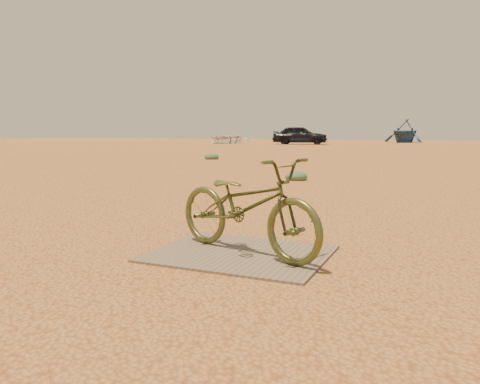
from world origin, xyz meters
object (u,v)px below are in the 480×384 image
at_px(plywood_board, 240,253).
at_px(boat_near_left, 225,138).
at_px(boat_far_left, 405,131).
at_px(car, 300,135).
at_px(bicycle, 246,205).

height_order(plywood_board, boat_near_left, boat_near_left).
bearing_deg(boat_far_left, boat_near_left, -125.22).
height_order(plywood_board, car, car).
distance_m(plywood_board, boat_far_left, 46.63).
height_order(plywood_board, bicycle, bicycle).
distance_m(plywood_board, boat_near_left, 41.01).
xyz_separation_m(car, boat_near_left, (-7.68, 0.60, -0.27)).
distance_m(bicycle, boat_far_left, 46.63).
bearing_deg(plywood_board, bicycle, 1.11).
distance_m(bicycle, car, 37.74).
xyz_separation_m(boat_near_left, boat_far_left, (15.67, 9.63, 0.66)).
height_order(boat_near_left, boat_far_left, boat_far_left).
distance_m(bicycle, boat_near_left, 41.03).
distance_m(boat_near_left, boat_far_left, 18.40).
bearing_deg(plywood_board, car, 105.55).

